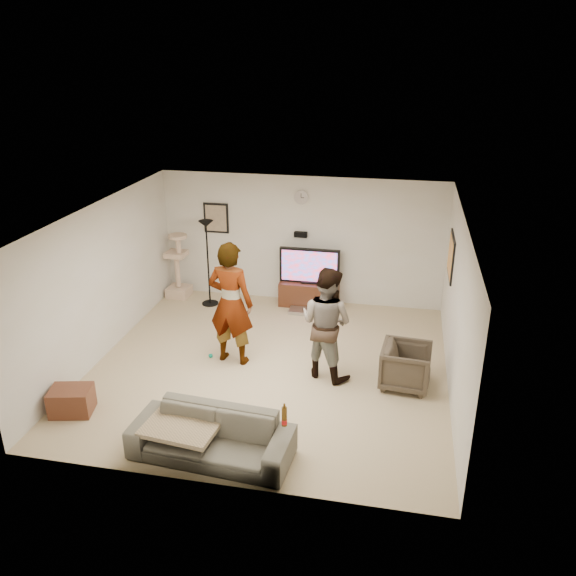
% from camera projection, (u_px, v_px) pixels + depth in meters
% --- Properties ---
extents(floor, '(5.50, 5.50, 0.02)m').
position_uv_depth(floor, '(270.00, 367.00, 9.26)').
color(floor, tan).
rests_on(floor, ground).
extents(ceiling, '(5.50, 5.50, 0.02)m').
position_uv_depth(ceiling, '(268.00, 213.00, 8.30)').
color(ceiling, white).
rests_on(ceiling, wall_back).
extents(wall_back, '(5.50, 0.04, 2.50)m').
position_uv_depth(wall_back, '(301.00, 240.00, 11.27)').
color(wall_back, white).
rests_on(wall_back, floor).
extents(wall_front, '(5.50, 0.04, 2.50)m').
position_uv_depth(wall_front, '(211.00, 392.00, 6.29)').
color(wall_front, white).
rests_on(wall_front, floor).
extents(wall_left, '(0.04, 5.50, 2.50)m').
position_uv_depth(wall_left, '(101.00, 281.00, 9.28)').
color(wall_left, white).
rests_on(wall_left, floor).
extents(wall_right, '(0.04, 5.50, 2.50)m').
position_uv_depth(wall_right, '(457.00, 310.00, 8.27)').
color(wall_right, white).
rests_on(wall_right, floor).
extents(wall_clock, '(0.26, 0.04, 0.26)m').
position_uv_depth(wall_clock, '(301.00, 197.00, 10.92)').
color(wall_clock, white).
rests_on(wall_clock, wall_back).
extents(wall_speaker, '(0.25, 0.10, 0.10)m').
position_uv_depth(wall_speaker, '(301.00, 235.00, 11.17)').
color(wall_speaker, black).
rests_on(wall_speaker, wall_back).
extents(picture_back, '(0.42, 0.03, 0.52)m').
position_uv_depth(picture_back, '(216.00, 218.00, 11.43)').
color(picture_back, gray).
rests_on(picture_back, wall_back).
extents(picture_right, '(0.03, 0.78, 0.62)m').
position_uv_depth(picture_right, '(451.00, 256.00, 9.63)').
color(picture_right, '#DF964A').
rests_on(picture_right, wall_right).
extents(tv_stand, '(1.15, 0.45, 0.48)m').
position_uv_depth(tv_stand, '(309.00, 294.00, 11.40)').
color(tv_stand, '#3E1F12').
rests_on(tv_stand, floor).
extents(console_box, '(0.40, 0.30, 0.07)m').
position_uv_depth(console_box, '(300.00, 311.00, 11.14)').
color(console_box, '#B4B4B7').
rests_on(console_box, floor).
extents(tv, '(1.16, 0.08, 0.69)m').
position_uv_depth(tv, '(310.00, 266.00, 11.17)').
color(tv, black).
rests_on(tv, tv_stand).
extents(tv_screen, '(1.07, 0.01, 0.61)m').
position_uv_depth(tv_screen, '(309.00, 267.00, 11.13)').
color(tv_screen, blue).
rests_on(tv_screen, tv).
extents(floor_lamp, '(0.32, 0.32, 1.69)m').
position_uv_depth(floor_lamp, '(208.00, 264.00, 11.21)').
color(floor_lamp, black).
rests_on(floor_lamp, floor).
extents(cat_tree, '(0.45, 0.45, 1.34)m').
position_uv_depth(cat_tree, '(177.00, 265.00, 11.64)').
color(cat_tree, '#C8AA90').
rests_on(cat_tree, floor).
extents(person_left, '(0.79, 0.58, 2.01)m').
position_uv_depth(person_left, '(231.00, 303.00, 9.07)').
color(person_left, gray).
rests_on(person_left, floor).
extents(person_right, '(1.06, 0.96, 1.76)m').
position_uv_depth(person_right, '(326.00, 323.00, 8.71)').
color(person_right, '#4661A3').
rests_on(person_right, floor).
extents(sofa, '(2.04, 0.93, 0.58)m').
position_uv_depth(sofa, '(211.00, 436.00, 7.12)').
color(sofa, '#575449').
rests_on(sofa, floor).
extents(throw_blanket, '(0.97, 0.80, 0.06)m').
position_uv_depth(throw_blanket, '(182.00, 426.00, 7.15)').
color(throw_blanket, tan).
rests_on(throw_blanket, sofa).
extents(beer_bottle, '(0.06, 0.06, 0.25)m').
position_uv_depth(beer_bottle, '(284.00, 417.00, 6.80)').
color(beer_bottle, '#4D310B').
rests_on(beer_bottle, sofa).
extents(armchair, '(0.78, 0.76, 0.66)m').
position_uv_depth(armchair, '(406.00, 366.00, 8.62)').
color(armchair, '#3E352A').
rests_on(armchair, floor).
extents(side_table, '(0.63, 0.53, 0.37)m').
position_uv_depth(side_table, '(72.00, 401.00, 8.03)').
color(side_table, '#52291A').
rests_on(side_table, floor).
extents(toy_ball, '(0.07, 0.07, 0.07)m').
position_uv_depth(toy_ball, '(211.00, 356.00, 9.52)').
color(toy_ball, '#09866D').
rests_on(toy_ball, floor).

